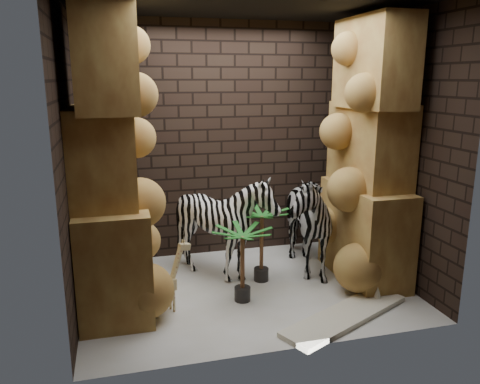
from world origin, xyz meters
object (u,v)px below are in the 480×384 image
object	(u,v)px
surfboard	(346,316)
zebra_right	(299,211)
palm_back	(242,264)
zebra_left	(225,231)
giraffe_toy	(163,279)
palm_front	(262,245)

from	to	relation	value
surfboard	zebra_right	bearing A→B (deg)	64.39
palm_back	surfboard	world-z (taller)	palm_back
palm_back	surfboard	size ratio (longest dim) A/B	0.53
zebra_left	palm_back	distance (m)	0.65
giraffe_toy	zebra_left	bearing A→B (deg)	19.66
zebra_right	zebra_left	xyz separation A→B (m)	(-0.92, -0.04, -0.17)
zebra_right	palm_front	world-z (taller)	zebra_right
surfboard	giraffe_toy	bearing A→B (deg)	136.28
palm_back	palm_front	bearing A→B (deg)	51.92
zebra_right	palm_front	distance (m)	0.66
giraffe_toy	surfboard	xyz separation A→B (m)	(1.72, -0.55, -0.35)
palm_front	zebra_left	bearing A→B (deg)	154.40
giraffe_toy	palm_back	world-z (taller)	palm_back
giraffe_toy	surfboard	distance (m)	1.84
palm_front	surfboard	bearing A→B (deg)	-63.06
zebra_right	surfboard	size ratio (longest dim) A/B	0.97
zebra_left	palm_back	world-z (taller)	zebra_left
giraffe_toy	palm_back	bearing A→B (deg)	-17.00
giraffe_toy	surfboard	world-z (taller)	giraffe_toy
giraffe_toy	palm_front	size ratio (longest dim) A/B	0.85
palm_back	surfboard	xyz separation A→B (m)	(0.88, -0.62, -0.38)
zebra_left	surfboard	bearing A→B (deg)	-50.83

